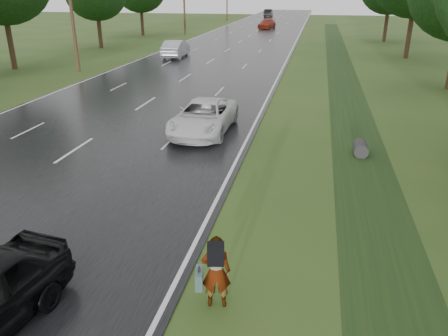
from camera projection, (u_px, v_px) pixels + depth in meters
road at (236, 45)px, 51.46m from camera, size 14.00×180.00×0.04m
edge_stripe_east at (294, 46)px, 50.17m from camera, size 0.12×180.00×0.01m
edge_stripe_west at (181, 43)px, 52.73m from camera, size 0.12×180.00×0.01m
center_line at (236, 44)px, 51.45m from camera, size 0.12×180.00×0.01m
drainage_ditch at (348, 102)px, 25.50m from camera, size 2.20×120.00×0.56m
utility_pole_mid at (70, 2)px, 33.14m from camera, size 1.60×0.26×10.00m
pedestrian at (215, 271)px, 8.93m from camera, size 0.83×0.63×1.67m
white_pickup at (204, 117)px, 19.98m from camera, size 2.47×5.24×1.45m
silver_sedan at (176, 49)px, 41.81m from camera, size 1.91×4.92×1.60m
far_car_red at (267, 24)px, 71.74m from camera, size 2.85×5.29×1.46m
far_car_dark at (268, 13)px, 101.36m from camera, size 1.80×5.00×1.64m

